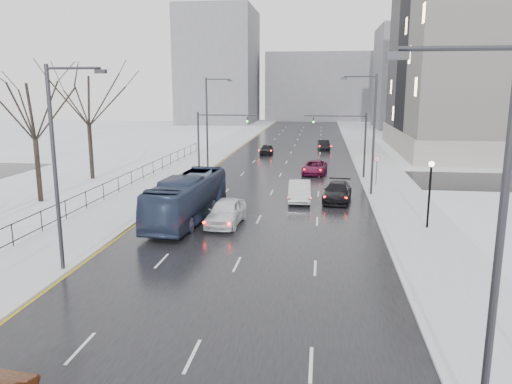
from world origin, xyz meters
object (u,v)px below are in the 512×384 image
at_px(streetlight_r_mid, 371,129).
at_px(lamppost_r_mid, 430,185).
at_px(sedan_right_near, 299,191).
at_px(streetlight_l_far, 209,118).
at_px(mast_signal_right, 354,137).
at_px(bus, 187,198).
at_px(tree_park_e, 93,180).
at_px(sedan_right_distant, 324,145).
at_px(no_uturn_sign, 377,162).
at_px(tree_park_d, 41,202).
at_px(sedan_center_near, 226,212).
at_px(streetlight_r_near, 491,231).
at_px(sedan_right_cross, 315,167).
at_px(sedan_right_far, 337,192).
at_px(mast_signal_left, 209,136).
at_px(streetlight_l_near, 59,159).
at_px(sedan_center_far, 267,149).

height_order(streetlight_r_mid, lamppost_r_mid, streetlight_r_mid).
bearing_deg(sedan_right_near, streetlight_l_far, 123.00).
bearing_deg(mast_signal_right, bus, -124.29).
relative_size(tree_park_e, sedan_right_near, 2.74).
relative_size(tree_park_e, mast_signal_right, 2.08).
bearing_deg(bus, sedan_right_distant, 80.66).
xyz_separation_m(no_uturn_sign, bus, (-14.00, -13.79, -0.72)).
height_order(tree_park_d, sedan_center_near, tree_park_d).
distance_m(tree_park_e, bus, 19.29).
bearing_deg(streetlight_r_near, sedan_right_cross, 96.66).
relative_size(streetlight_r_mid, sedan_right_distant, 2.35).
bearing_deg(lamppost_r_mid, no_uturn_sign, 97.33).
height_order(sedan_center_near, sedan_right_cross, sedan_center_near).
xyz_separation_m(sedan_right_far, sedan_right_distant, (-1.01, 33.50, -0.05)).
relative_size(streetlight_l_far, sedan_right_cross, 2.00).
bearing_deg(tree_park_d, no_uturn_sign, 20.32).
distance_m(mast_signal_right, mast_signal_left, 14.65).
height_order(tree_park_e, streetlight_r_mid, streetlight_r_mid).
height_order(tree_park_d, lamppost_r_mid, tree_park_d).
xyz_separation_m(mast_signal_left, no_uturn_sign, (16.53, -4.00, -1.81)).
bearing_deg(bus, sedan_center_near, -12.48).
xyz_separation_m(streetlight_l_far, sedan_center_near, (6.19, -22.60, -4.72)).
distance_m(streetlight_l_near, lamppost_r_mid, 21.78).
relative_size(sedan_center_near, sedan_right_far, 0.98).
bearing_deg(streetlight_l_far, streetlight_l_near, -90.00).
bearing_deg(sedan_right_distant, streetlight_l_near, -109.63).
distance_m(sedan_right_near, sedan_right_far, 3.02).
xyz_separation_m(tree_park_d, sedan_right_distant, (22.30, 36.89, 0.74)).
height_order(streetlight_r_near, streetlight_r_mid, same).
bearing_deg(streetlight_r_near, streetlight_r_mid, 90.00).
xyz_separation_m(bus, sedan_right_far, (10.31, 7.18, -0.79)).
distance_m(streetlight_l_far, mast_signal_right, 16.07).
height_order(mast_signal_left, sedan_right_far, mast_signal_left).
xyz_separation_m(streetlight_l_near, sedan_right_distant, (12.67, 50.89, -4.88)).
bearing_deg(mast_signal_left, tree_park_d, -126.80).
xyz_separation_m(tree_park_e, sedan_right_distant, (22.70, 26.89, 0.74)).
relative_size(mast_signal_left, sedan_right_cross, 1.30).
xyz_separation_m(sedan_center_near, sedan_right_far, (7.49, 7.99, -0.11)).
distance_m(tree_park_e, lamppost_r_mid, 32.52).
relative_size(sedan_right_near, sedan_right_far, 0.95).
relative_size(mast_signal_left, sedan_center_far, 1.63).
bearing_deg(sedan_right_cross, tree_park_d, -137.14).
bearing_deg(mast_signal_right, sedan_right_far, -99.69).
bearing_deg(mast_signal_right, tree_park_e, -171.10).
bearing_deg(mast_signal_right, sedan_right_near, -113.84).
distance_m(mast_signal_left, bus, 18.14).
bearing_deg(tree_park_d, mast_signal_left, 53.20).
bearing_deg(tree_park_e, sedan_right_far, -15.58).
xyz_separation_m(streetlight_l_near, sedan_right_near, (10.67, 17.09, -4.77)).
relative_size(lamppost_r_mid, sedan_center_near, 0.85).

